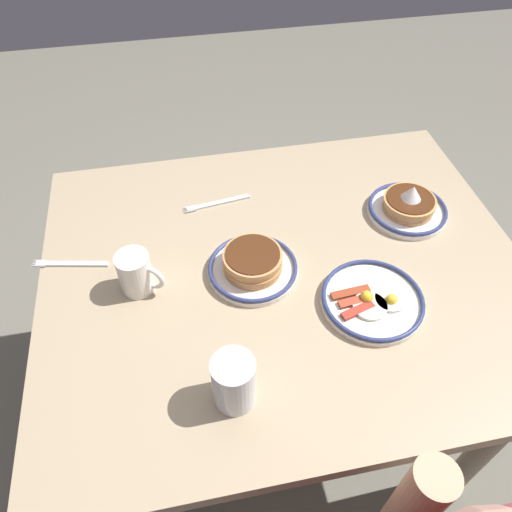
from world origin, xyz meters
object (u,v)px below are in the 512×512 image
Objects in this scene: plate_center_pancakes at (372,300)px; coffee_mug at (137,273)px; plate_far_companion at (253,265)px; fork_far at (70,264)px; plate_near_main at (408,207)px; drinking_glass at (234,383)px; fork_near at (217,203)px.

coffee_mug is (0.51, -0.15, 0.04)m from plate_center_pancakes.
fork_far is at bearing -14.10° from plate_far_companion.
plate_center_pancakes is 0.28m from plate_far_companion.
plate_center_pancakes is at bearing 149.48° from plate_far_companion.
plate_far_companion is 0.27m from coffee_mug.
plate_near_main is 1.68× the size of drinking_glass.
fork_near is at bearing -130.23° from coffee_mug.
plate_near_main is at bearing -141.29° from drinking_glass.
plate_near_main is 0.68m from drinking_glass.
plate_center_pancakes is (0.20, 0.27, -0.01)m from plate_near_main.
fork_near is (0.49, -0.13, -0.02)m from plate_near_main.
fork_near is (0.29, -0.40, -0.01)m from plate_center_pancakes.
plate_center_pancakes is 0.53m from coffee_mug.
drinking_glass reaches higher than plate_near_main.
coffee_mug reaches higher than fork_far.
fork_near is 1.02× the size of fork_far.
fork_near is 0.41m from fork_far.
fork_near is at bearing -53.67° from plate_center_pancakes.
plate_center_pancakes is at bearing 126.33° from fork_near.
plate_far_companion is (0.24, -0.14, 0.01)m from plate_center_pancakes.
fork_far is at bearing -20.52° from plate_center_pancakes.
plate_center_pancakes is at bearing 163.85° from coffee_mug.
fork_near is at bearing -15.32° from plate_near_main.
drinking_glass reaches higher than plate_center_pancakes.
coffee_mug reaches higher than plate_far_companion.
plate_near_main is 1.15× the size of fork_far.
coffee_mug reaches higher than plate_near_main.
drinking_glass reaches higher than fork_near.
drinking_glass reaches higher than fork_far.
drinking_glass is 0.53m from fork_far.
plate_center_pancakes is 0.72m from fork_far.
fork_far is (0.67, -0.25, -0.01)m from plate_center_pancakes.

